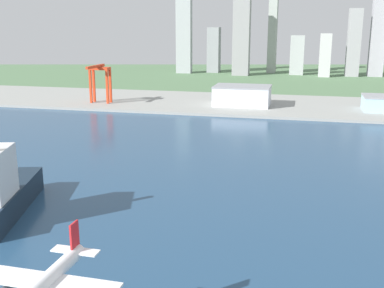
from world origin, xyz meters
name	(u,v)px	position (x,y,z in m)	size (l,w,h in m)	color
ground_plane	(207,151)	(0.00, 300.00, 0.00)	(2400.00, 2400.00, 0.00)	#53754F
water_bay	(185,179)	(0.00, 240.00, 0.07)	(840.00, 360.00, 0.15)	navy
industrial_pier	(245,104)	(0.00, 490.00, 1.25)	(840.00, 140.00, 2.50)	gray
airplane_landing	(43,284)	(6.27, 88.76, 24.76)	(34.16, 36.72, 11.97)	white
cargo_ship	(5,191)	(-62.44, 172.28, 11.77)	(28.64, 64.21, 41.38)	#192838
port_crane_red	(99,76)	(-146.08, 454.98, 30.38)	(20.87, 39.47, 39.52)	red
warehouse_main	(242,95)	(-0.77, 474.94, 12.39)	(56.16, 39.23, 19.73)	silver
distant_skyline	(297,37)	(42.86, 817.12, 61.84)	(371.86, 81.15, 149.09)	#999EA2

